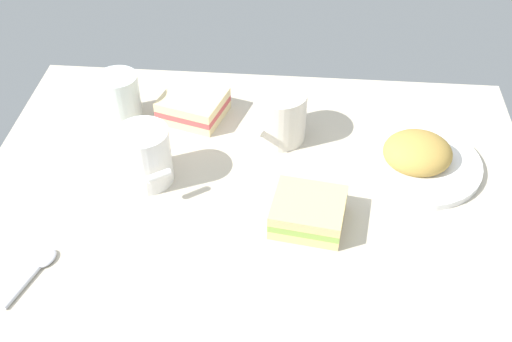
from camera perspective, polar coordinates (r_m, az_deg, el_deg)
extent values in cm
cube|color=#BCB29E|center=(101.72, 0.00, -1.67)|extent=(90.00, 64.00, 2.00)
cylinder|color=white|center=(107.56, 14.36, 0.78)|extent=(21.76, 21.76, 1.20)
ellipsoid|color=#B28C3F|center=(106.22, 14.55, 1.64)|extent=(11.37, 10.23, 6.03)
cylinder|color=white|center=(100.16, -10.15, 1.25)|extent=(8.32, 8.32, 9.81)
cylinder|color=black|center=(97.38, -10.45, 3.21)|extent=(7.32, 7.32, 0.40)
cylinder|color=white|center=(95.78, -8.87, -0.43)|extent=(3.75, 3.14, 1.20)
cylinder|color=silver|center=(107.69, 2.19, 5.12)|extent=(9.11, 9.11, 9.24)
cylinder|color=tan|center=(105.26, 2.25, 6.91)|extent=(8.02, 8.02, 0.40)
cylinder|color=silver|center=(103.89, -0.18, 3.88)|extent=(3.89, 3.59, 1.20)
cube|color=beige|center=(115.31, -5.72, 5.39)|extent=(13.06, 12.33, 1.60)
cube|color=#C14C4C|center=(114.48, -5.76, 5.95)|extent=(13.06, 12.33, 1.20)
cube|color=beige|center=(113.66, -5.81, 6.52)|extent=(13.06, 12.33, 1.60)
cube|color=#DBB77A|center=(94.92, 4.75, -4.35)|extent=(11.86, 10.96, 1.60)
cube|color=#8CB24C|center=(93.91, 4.80, -3.76)|extent=(11.86, 10.96, 1.20)
cube|color=#DBB77A|center=(92.91, 4.85, -3.16)|extent=(11.86, 10.96, 1.60)
cylinder|color=silver|center=(114.51, -12.33, 6.56)|extent=(7.26, 7.26, 9.08)
cylinder|color=white|center=(115.46, -12.21, 5.88)|extent=(6.54, 6.54, 5.74)
ellipsoid|color=silver|center=(94.82, -18.62, -7.57)|extent=(3.37, 4.15, 0.80)
cylinder|color=silver|center=(92.54, -20.62, -9.93)|extent=(2.90, 7.31, 0.70)
cube|color=white|center=(94.08, 19.62, -8.65)|extent=(17.06, 17.06, 0.30)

